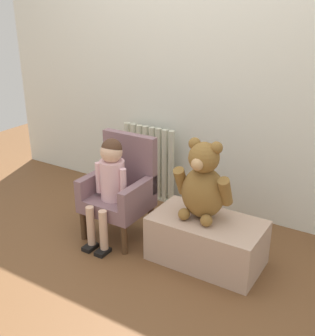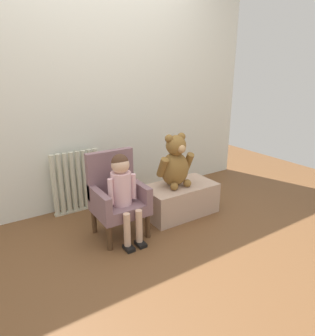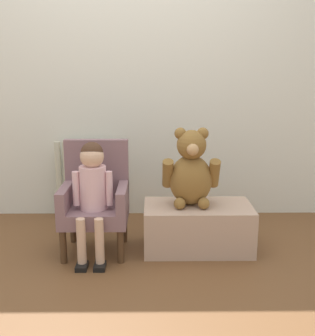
{
  "view_description": "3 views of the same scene",
  "coord_description": "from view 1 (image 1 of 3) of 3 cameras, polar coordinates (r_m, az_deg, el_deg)",
  "views": [
    {
      "loc": [
        1.47,
        -1.74,
        1.62
      ],
      "look_at": [
        0.15,
        0.4,
        0.59
      ],
      "focal_mm": 45.0,
      "sensor_mm": 36.0,
      "label": 1
    },
    {
      "loc": [
        -1.18,
        -1.76,
        1.41
      ],
      "look_at": [
        0.23,
        0.41,
        0.53
      ],
      "focal_mm": 32.0,
      "sensor_mm": 36.0,
      "label": 2
    },
    {
      "loc": [
        0.21,
        -2.24,
        1.2
      ],
      "look_at": [
        0.23,
        0.46,
        0.55
      ],
      "focal_mm": 45.0,
      "sensor_mm": 36.0,
      "label": 3
    }
  ],
  "objects": [
    {
      "name": "ground_plane",
      "position": [
        2.79,
        -7.04,
        -13.37
      ],
      "size": [
        6.0,
        6.0,
        0.0
      ],
      "primitive_type": "plane",
      "color": "brown"
    },
    {
      "name": "child_figure",
      "position": [
        2.86,
        -6.44,
        -1.13
      ],
      "size": [
        0.25,
        0.35,
        0.75
      ],
      "color": "beige",
      "rests_on": "ground_plane"
    },
    {
      "name": "back_wall",
      "position": [
        3.28,
        5.04,
        14.8
      ],
      "size": [
        3.8,
        0.05,
        2.4
      ],
      "primitive_type": "cube",
      "color": "silver",
      "rests_on": "ground_plane"
    },
    {
      "name": "large_teddy_bear",
      "position": [
        2.64,
        6.2,
        -2.19
      ],
      "size": [
        0.38,
        0.26,
        0.52
      ],
      "color": "brown",
      "rests_on": "low_bench"
    },
    {
      "name": "low_bench",
      "position": [
        2.78,
        6.64,
        -9.73
      ],
      "size": [
        0.72,
        0.4,
        0.31
      ],
      "primitive_type": "cube",
      "color": "tan",
      "rests_on": "ground_plane"
    },
    {
      "name": "radiator",
      "position": [
        3.56,
        -1.17,
        0.69
      ],
      "size": [
        0.5,
        0.05,
        0.63
      ],
      "color": "beige",
      "rests_on": "ground_plane"
    },
    {
      "name": "child_armchair",
      "position": [
        3.0,
        -4.98,
        -2.75
      ],
      "size": [
        0.43,
        0.4,
        0.73
      ],
      "color": "#7D5D65",
      "rests_on": "ground_plane"
    }
  ]
}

